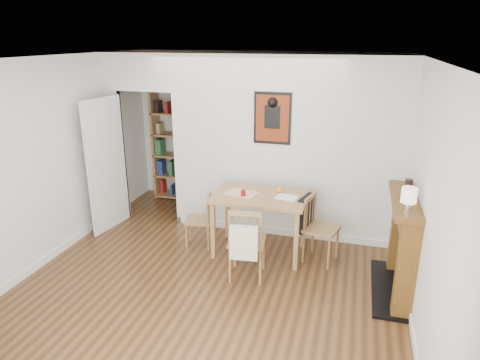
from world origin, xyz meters
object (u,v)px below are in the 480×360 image
(chair_left, at_px, (199,220))
(chair_right, at_px, (320,228))
(notebook, at_px, (287,197))
(ceramic_jar_a, at_px, (407,191))
(orange_fruit, at_px, (280,190))
(red_glass, at_px, (243,193))
(mantel_lamp, at_px, (409,197))
(dining_table, at_px, (260,202))
(fireplace, at_px, (404,243))
(ceramic_jar_b, at_px, (409,184))
(bookshelf, at_px, (177,145))
(chair_front, at_px, (247,241))

(chair_left, xyz_separation_m, chair_right, (1.67, 0.04, 0.07))
(chair_right, xyz_separation_m, notebook, (-0.45, -0.01, 0.38))
(ceramic_jar_a, bearing_deg, orange_fruit, 158.58)
(red_glass, height_order, mantel_lamp, mantel_lamp)
(dining_table, relative_size, mantel_lamp, 5.04)
(orange_fruit, bearing_deg, chair_left, -169.62)
(dining_table, distance_m, red_glass, 0.26)
(fireplace, height_order, ceramic_jar_b, ceramic_jar_b)
(chair_right, distance_m, ceramic_jar_a, 1.29)
(orange_fruit, xyz_separation_m, ceramic_jar_a, (1.52, -0.60, 0.34))
(notebook, xyz_separation_m, ceramic_jar_b, (1.43, -0.14, 0.37))
(bookshelf, xyz_separation_m, red_glass, (1.70, -1.76, -0.10))
(bookshelf, relative_size, red_glass, 23.24)
(chair_left, relative_size, chair_front, 0.83)
(dining_table, distance_m, orange_fruit, 0.31)
(bookshelf, xyz_separation_m, ceramic_jar_b, (3.69, -1.81, 0.23))
(bookshelf, height_order, ceramic_jar_b, bookshelf)
(fireplace, xyz_separation_m, mantel_lamp, (-0.06, -0.38, 0.70))
(notebook, bearing_deg, ceramic_jar_b, -5.58)
(fireplace, height_order, notebook, fireplace)
(orange_fruit, relative_size, ceramic_jar_b, 0.76)
(chair_right, distance_m, chair_front, 1.04)
(chair_right, relative_size, ceramic_jar_b, 8.26)
(chair_front, xyz_separation_m, red_glass, (-0.20, 0.55, 0.40))
(bookshelf, relative_size, fireplace, 1.59)
(chair_right, height_order, fireplace, fireplace)
(chair_right, distance_m, fireplace, 1.10)
(ceramic_jar_a, bearing_deg, red_glass, 170.04)
(bookshelf, bearing_deg, chair_right, -31.50)
(chair_right, height_order, notebook, chair_right)
(red_glass, height_order, ceramic_jar_a, ceramic_jar_a)
(dining_table, relative_size, red_glass, 14.36)
(chair_right, height_order, ceramic_jar_b, ceramic_jar_b)
(orange_fruit, height_order, ceramic_jar_a, ceramic_jar_a)
(fireplace, xyz_separation_m, orange_fruit, (-1.55, 0.64, 0.26))
(red_glass, distance_m, notebook, 0.57)
(notebook, bearing_deg, chair_right, 0.74)
(bookshelf, distance_m, red_glass, 2.45)
(mantel_lamp, xyz_separation_m, ceramic_jar_b, (0.07, 0.72, -0.10))
(fireplace, height_order, ceramic_jar_a, ceramic_jar_a)
(notebook, xyz_separation_m, mantel_lamp, (1.36, -0.85, 0.47))
(fireplace, distance_m, red_glass, 2.03)
(orange_fruit, bearing_deg, bookshelf, 144.84)
(fireplace, relative_size, ceramic_jar_a, 10.38)
(orange_fruit, bearing_deg, ceramic_jar_a, -21.42)
(chair_right, height_order, bookshelf, bookshelf)
(ceramic_jar_a, relative_size, ceramic_jar_b, 1.12)
(bookshelf, distance_m, mantel_lamp, 4.42)
(ceramic_jar_b, bearing_deg, ceramic_jar_a, -97.58)
(chair_front, bearing_deg, chair_right, 38.80)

